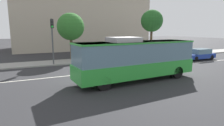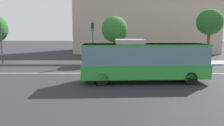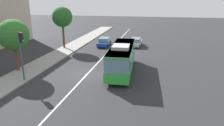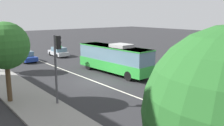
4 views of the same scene
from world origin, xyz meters
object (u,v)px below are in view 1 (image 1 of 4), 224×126
Objects in this scene: sedan_blue at (199,54)px; street_tree_kerbside_centre at (71,27)px; transit_bus at (136,58)px; street_tree_kerbside_right at (152,21)px; traffic_light_mid_block at (52,34)px.

street_tree_kerbside_centre is (-15.79, 6.70, 3.64)m from sedan_blue.
transit_bus is 1.44× the size of street_tree_kerbside_right.
transit_bus is at bearing 20.83° from sedan_blue.
sedan_blue is (13.47, 5.43, -1.09)m from transit_bus.
traffic_light_mid_block is at bearing -134.28° from street_tree_kerbside_centre.
sedan_blue is at bearing -22.99° from street_tree_kerbside_centre.
sedan_blue is at bearing 78.48° from traffic_light_mid_block.
traffic_light_mid_block is 15.45m from street_tree_kerbside_right.
transit_bus is 1.95× the size of traffic_light_mid_block.
street_tree_kerbside_centre is at bearing 178.43° from street_tree_kerbside_right.
street_tree_kerbside_centre is at bearing -24.11° from sedan_blue.
street_tree_kerbside_centre reaches higher than transit_bus.
street_tree_kerbside_right is at bearing -1.57° from street_tree_kerbside_centre.
traffic_light_mid_block reaches higher than sedan_blue.
street_tree_kerbside_right is (10.15, 11.79, 3.49)m from transit_bus.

